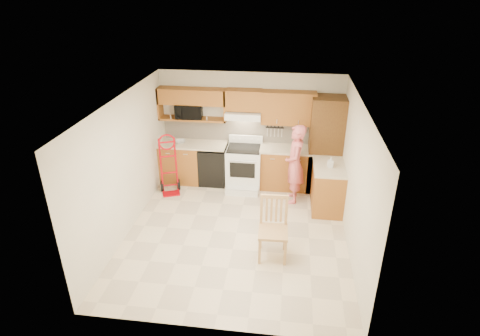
% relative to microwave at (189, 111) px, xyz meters
% --- Properties ---
extents(floor, '(4.00, 4.50, 0.02)m').
position_rel_microwave_xyz_m(floor, '(1.33, -2.08, -1.66)').
color(floor, beige).
rests_on(floor, ground).
extents(ceiling, '(4.00, 4.50, 0.02)m').
position_rel_microwave_xyz_m(ceiling, '(1.33, -2.08, 0.86)').
color(ceiling, white).
rests_on(ceiling, ground).
extents(wall_back, '(4.00, 0.02, 2.50)m').
position_rel_microwave_xyz_m(wall_back, '(1.33, 0.17, -0.40)').
color(wall_back, silver).
rests_on(wall_back, ground).
extents(wall_front, '(4.00, 0.02, 2.50)m').
position_rel_microwave_xyz_m(wall_front, '(1.33, -4.34, -0.40)').
color(wall_front, silver).
rests_on(wall_front, ground).
extents(wall_left, '(0.02, 4.50, 2.50)m').
position_rel_microwave_xyz_m(wall_left, '(-0.68, -2.08, -0.40)').
color(wall_left, silver).
rests_on(wall_left, ground).
extents(wall_right, '(0.02, 4.50, 2.50)m').
position_rel_microwave_xyz_m(wall_right, '(3.34, -2.08, -0.40)').
color(wall_right, silver).
rests_on(wall_right, ground).
extents(backsplash, '(3.92, 0.03, 0.55)m').
position_rel_microwave_xyz_m(backsplash, '(1.33, 0.15, -0.45)').
color(backsplash, beige).
rests_on(backsplash, wall_back).
extents(lower_cab_left, '(0.90, 0.60, 0.90)m').
position_rel_microwave_xyz_m(lower_cab_left, '(-0.22, -0.14, -1.20)').
color(lower_cab_left, brown).
rests_on(lower_cab_left, ground).
extents(dishwasher, '(0.60, 0.60, 0.85)m').
position_rel_microwave_xyz_m(dishwasher, '(0.53, -0.14, -1.23)').
color(dishwasher, black).
rests_on(dishwasher, ground).
extents(lower_cab_right, '(1.14, 0.60, 0.90)m').
position_rel_microwave_xyz_m(lower_cab_right, '(2.16, -0.14, -1.20)').
color(lower_cab_right, brown).
rests_on(lower_cab_right, ground).
extents(countertop_left, '(1.50, 0.63, 0.04)m').
position_rel_microwave_xyz_m(countertop_left, '(0.08, -0.13, -0.73)').
color(countertop_left, beige).
rests_on(countertop_left, lower_cab_left).
extents(countertop_right, '(1.14, 0.63, 0.04)m').
position_rel_microwave_xyz_m(countertop_right, '(2.16, -0.13, -0.73)').
color(countertop_right, beige).
rests_on(countertop_right, lower_cab_right).
extents(cab_return_right, '(0.60, 1.00, 0.90)m').
position_rel_microwave_xyz_m(cab_return_right, '(3.03, -0.94, -1.20)').
color(cab_return_right, brown).
rests_on(cab_return_right, ground).
extents(countertop_return, '(0.63, 1.00, 0.04)m').
position_rel_microwave_xyz_m(countertop_return, '(3.03, -0.94, -0.73)').
color(countertop_return, beige).
rests_on(countertop_return, cab_return_right).
extents(pantry_tall, '(0.70, 0.60, 2.10)m').
position_rel_microwave_xyz_m(pantry_tall, '(2.98, -0.14, -0.60)').
color(pantry_tall, '#5B3B12').
rests_on(pantry_tall, ground).
extents(upper_cab_left, '(1.50, 0.33, 0.34)m').
position_rel_microwave_xyz_m(upper_cab_left, '(0.08, 0.00, 0.33)').
color(upper_cab_left, brown).
rests_on(upper_cab_left, wall_back).
extents(upper_shelf_mw, '(1.50, 0.33, 0.04)m').
position_rel_microwave_xyz_m(upper_shelf_mw, '(0.08, 0.00, -0.18)').
color(upper_shelf_mw, brown).
rests_on(upper_shelf_mw, wall_back).
extents(upper_cab_center, '(0.76, 0.33, 0.44)m').
position_rel_microwave_xyz_m(upper_cab_center, '(1.21, 0.00, 0.29)').
color(upper_cab_center, brown).
rests_on(upper_cab_center, wall_back).
extents(upper_cab_right, '(1.14, 0.33, 0.70)m').
position_rel_microwave_xyz_m(upper_cab_right, '(2.16, 0.00, 0.15)').
color(upper_cab_right, brown).
rests_on(upper_cab_right, wall_back).
extents(range_hood, '(0.76, 0.46, 0.14)m').
position_rel_microwave_xyz_m(range_hood, '(1.21, -0.06, -0.02)').
color(range_hood, white).
rests_on(range_hood, wall_back).
extents(knife_strip, '(0.40, 0.05, 0.29)m').
position_rel_microwave_xyz_m(knife_strip, '(1.88, 0.12, -0.41)').
color(knife_strip, black).
rests_on(knife_strip, backsplash).
extents(microwave, '(0.62, 0.45, 0.32)m').
position_rel_microwave_xyz_m(microwave, '(0.00, 0.00, 0.00)').
color(microwave, black).
rests_on(microwave, upper_shelf_mw).
extents(range, '(0.75, 0.99, 1.11)m').
position_rel_microwave_xyz_m(range, '(1.25, -0.29, -1.10)').
color(range, white).
rests_on(range, ground).
extents(person, '(0.42, 0.62, 1.68)m').
position_rel_microwave_xyz_m(person, '(2.35, -0.74, -0.81)').
color(person, '#D96269').
rests_on(person, ground).
extents(hand_truck, '(0.61, 0.59, 1.23)m').
position_rel_microwave_xyz_m(hand_truck, '(-0.32, -0.74, -1.04)').
color(hand_truck, '#BE0511').
rests_on(hand_truck, ground).
extents(dining_chair, '(0.50, 0.54, 1.07)m').
position_rel_microwave_xyz_m(dining_chair, '(2.03, -2.68, -1.11)').
color(dining_chair, '#B88348').
rests_on(dining_chair, ground).
extents(soap_bottle, '(0.11, 0.11, 0.21)m').
position_rel_microwave_xyz_m(soap_bottle, '(3.03, -0.98, -0.61)').
color(soap_bottle, white).
rests_on(soap_bottle, countertop_return).
extents(bowl, '(0.28, 0.28, 0.06)m').
position_rel_microwave_xyz_m(bowl, '(-0.20, -0.14, -0.68)').
color(bowl, white).
rests_on(bowl, countertop_left).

